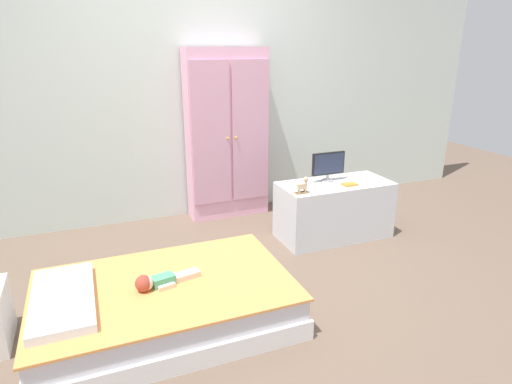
{
  "coord_description": "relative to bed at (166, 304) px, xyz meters",
  "views": [
    {
      "loc": [
        -0.96,
        -2.46,
        1.6
      ],
      "look_at": [
        0.17,
        0.37,
        0.57
      ],
      "focal_mm": 30.37,
      "sensor_mm": 36.0,
      "label": 1
    }
  ],
  "objects": [
    {
      "name": "pillow",
      "position": [
        -0.55,
        0.0,
        0.16
      ],
      "size": [
        0.32,
        0.69,
        0.05
      ],
      "primitive_type": "cube",
      "color": "silver",
      "rests_on": "bed"
    },
    {
      "name": "rocking_horse_toy",
      "position": [
        1.22,
        0.58,
        0.43
      ],
      "size": [
        0.11,
        0.04,
        0.13
      ],
      "color": "#8E6642",
      "rests_on": "tv_stand"
    },
    {
      "name": "book_orange",
      "position": [
        1.68,
        0.62,
        0.37
      ],
      "size": [
        0.12,
        0.08,
        0.02
      ],
      "primitive_type": "cube",
      "color": "orange",
      "rests_on": "tv_stand"
    },
    {
      "name": "bed",
      "position": [
        0.0,
        0.0,
        0.0
      ],
      "size": [
        1.49,
        0.95,
        0.27
      ],
      "color": "white",
      "rests_on": "ground_plane"
    },
    {
      "name": "wardrobe",
      "position": [
        0.92,
        1.58,
        0.67
      ],
      "size": [
        0.76,
        0.28,
        1.59
      ],
      "color": "#EFADCC",
      "rests_on": "ground_plane"
    },
    {
      "name": "tv_stand",
      "position": [
        1.6,
        0.72,
        0.11
      ],
      "size": [
        0.96,
        0.45,
        0.49
      ],
      "primitive_type": "cube",
      "color": "silver",
      "rests_on": "ground_plane"
    },
    {
      "name": "back_wall",
      "position": [
        0.63,
        1.75,
        1.22
      ],
      "size": [
        6.4,
        0.05,
        2.7
      ],
      "primitive_type": "cube",
      "color": "silver",
      "rests_on": "ground_plane"
    },
    {
      "name": "tv_monitor",
      "position": [
        1.57,
        0.8,
        0.51
      ],
      "size": [
        0.3,
        0.1,
        0.25
      ],
      "color": "#99999E",
      "rests_on": "tv_stand"
    },
    {
      "name": "doll",
      "position": [
        -0.05,
        -0.02,
        0.17
      ],
      "size": [
        0.39,
        0.15,
        0.1
      ],
      "color": "#4CA375",
      "rests_on": "bed"
    },
    {
      "name": "ground_plane",
      "position": [
        0.63,
        0.18,
        -0.14
      ],
      "size": [
        10.0,
        10.0,
        0.02
      ],
      "primitive_type": "cube",
      "color": "brown"
    }
  ]
}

